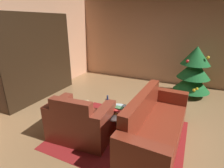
# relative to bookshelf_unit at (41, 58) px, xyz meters

# --- Properties ---
(ground_plane) EXTENTS (7.15, 7.15, 0.00)m
(ground_plane) POSITION_rel_bookshelf_unit_xyz_m (2.74, -0.47, -1.05)
(ground_plane) COLOR #926D46
(wall_back) EXTENTS (6.02, 0.06, 2.78)m
(wall_back) POSITION_rel_bookshelf_unit_xyz_m (2.74, 2.53, 0.34)
(wall_back) COLOR tan
(wall_back) RESTS_ON ground
(wall_left) EXTENTS (0.06, 6.08, 2.78)m
(wall_left) POSITION_rel_bookshelf_unit_xyz_m (-0.24, -0.47, 0.34)
(wall_left) COLOR tan
(wall_left) RESTS_ON ground
(area_rug) EXTENTS (2.22, 1.92, 0.01)m
(area_rug) POSITION_rel_bookshelf_unit_xyz_m (2.58, -0.80, -1.05)
(area_rug) COLOR maroon
(area_rug) RESTS_ON ground
(bookshelf_unit) EXTENTS (0.34, 2.19, 2.15)m
(bookshelf_unit) POSITION_rel_bookshelf_unit_xyz_m (0.00, 0.00, 0.00)
(bookshelf_unit) COLOR black
(bookshelf_unit) RESTS_ON ground
(armchair_red) EXTENTS (1.10, 0.76, 0.84)m
(armchair_red) POSITION_rel_bookshelf_unit_xyz_m (2.00, -1.18, -0.74)
(armchair_red) COLOR maroon
(armchair_red) RESTS_ON ground
(couch_red) EXTENTS (0.79, 1.99, 0.85)m
(couch_red) POSITION_rel_bookshelf_unit_xyz_m (3.18, -0.76, -0.76)
(couch_red) COLOR maroon
(couch_red) RESTS_ON ground
(coffee_table) EXTENTS (0.64, 0.64, 0.43)m
(coffee_table) POSITION_rel_bookshelf_unit_xyz_m (2.51, -0.75, -0.66)
(coffee_table) COLOR black
(coffee_table) RESTS_ON ground
(book_stack_on_table) EXTENTS (0.22, 0.18, 0.11)m
(book_stack_on_table) POSITION_rel_bookshelf_unit_xyz_m (2.55, -0.80, -0.57)
(book_stack_on_table) COLOR #E1CA48
(book_stack_on_table) RESTS_ON coffee_table
(bottle_on_table) EXTENTS (0.08, 0.08, 0.30)m
(bottle_on_table) POSITION_rel_bookshelf_unit_xyz_m (2.34, -0.81, -0.50)
(bottle_on_table) COLOR navy
(bottle_on_table) RESTS_ON coffee_table
(decorated_tree) EXTENTS (0.94, 0.94, 1.36)m
(decorated_tree) POSITION_rel_bookshelf_unit_xyz_m (3.66, 1.68, -0.35)
(decorated_tree) COLOR brown
(decorated_tree) RESTS_ON ground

